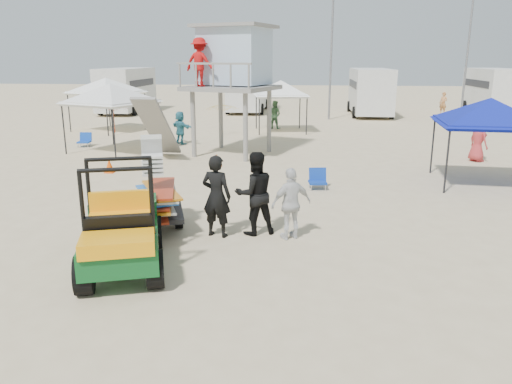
# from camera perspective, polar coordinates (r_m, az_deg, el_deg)

# --- Properties ---
(ground) EXTENTS (140.00, 140.00, 0.00)m
(ground) POSITION_cam_1_polar(r_m,az_deg,el_deg) (8.15, -5.80, -14.35)
(ground) COLOR beige
(ground) RESTS_ON ground
(utility_cart) EXTENTS (2.11, 3.03, 2.09)m
(utility_cart) POSITION_cam_1_polar(r_m,az_deg,el_deg) (9.88, -15.40, -3.27)
(utility_cart) COLOR #0C4F1E
(utility_cart) RESTS_ON ground
(surf_trailer) EXTENTS (1.65, 2.32, 2.01)m
(surf_trailer) POSITION_cam_1_polar(r_m,az_deg,el_deg) (12.03, -11.38, -0.51)
(surf_trailer) COLOR black
(surf_trailer) RESTS_ON ground
(man_left) EXTENTS (0.79, 0.62, 1.91)m
(man_left) POSITION_cam_1_polar(r_m,az_deg,el_deg) (11.36, -4.54, -0.48)
(man_left) COLOR black
(man_left) RESTS_ON ground
(man_mid) EXTENTS (1.17, 1.06, 1.95)m
(man_mid) POSITION_cam_1_polar(r_m,az_deg,el_deg) (11.48, -0.14, -0.16)
(man_mid) COLOR black
(man_mid) RESTS_ON ground
(man_right) EXTENTS (1.04, 0.81, 1.65)m
(man_right) POSITION_cam_1_polar(r_m,az_deg,el_deg) (11.23, 4.05, -1.35)
(man_right) COLOR silver
(man_right) RESTS_ON ground
(lifeguard_tower) EXTENTS (4.11, 4.11, 5.19)m
(lifeguard_tower) POSITION_cam_1_polar(r_m,az_deg,el_deg) (21.26, -3.03, 14.72)
(lifeguard_tower) COLOR gray
(lifeguard_tower) RESTS_ON ground
(canopy_blue) EXTENTS (3.19, 3.19, 3.19)m
(canopy_blue) POSITION_cam_1_polar(r_m,az_deg,el_deg) (17.52, 25.26, 9.24)
(canopy_blue) COLOR black
(canopy_blue) RESTS_ON ground
(canopy_white_a) EXTENTS (3.92, 3.92, 3.34)m
(canopy_white_a) POSITION_cam_1_polar(r_m,az_deg,el_deg) (22.56, -16.35, 11.45)
(canopy_white_a) COLOR black
(canopy_white_a) RESTS_ON ground
(canopy_white_b) EXTENTS (4.10, 4.10, 3.33)m
(canopy_white_b) POSITION_cam_1_polar(r_m,az_deg,el_deg) (29.47, -16.81, 12.11)
(canopy_white_b) COLOR black
(canopy_white_b) RESTS_ON ground
(canopy_white_c) EXTENTS (3.10, 3.10, 3.21)m
(canopy_white_c) POSITION_cam_1_polar(r_m,az_deg,el_deg) (27.95, 2.85, 12.34)
(canopy_white_c) COLOR black
(canopy_white_c) RESTS_ON ground
(umbrella_a) EXTENTS (1.93, 1.96, 1.55)m
(umbrella_a) POSITION_cam_1_polar(r_m,az_deg,el_deg) (28.70, -15.93, 8.08)
(umbrella_a) COLOR #CC4015
(umbrella_a) RESTS_ON ground
(umbrella_b) EXTENTS (2.51, 2.53, 1.67)m
(umbrella_b) POSITION_cam_1_polar(r_m,az_deg,el_deg) (26.84, -3.80, 8.29)
(umbrella_b) COLOR yellow
(umbrella_b) RESTS_ON ground
(cone_near) EXTENTS (0.34, 0.34, 0.50)m
(cone_near) POSITION_cam_1_polar(r_m,az_deg,el_deg) (18.91, -4.49, 3.62)
(cone_near) COLOR #DE5707
(cone_near) RESTS_ON ground
(cone_far) EXTENTS (0.34, 0.34, 0.50)m
(cone_far) POSITION_cam_1_polar(r_m,az_deg,el_deg) (18.66, -16.42, 2.89)
(cone_far) COLOR #EC4D07
(cone_far) RESTS_ON ground
(beach_chair_a) EXTENTS (0.60, 0.64, 0.64)m
(beach_chair_a) POSITION_cam_1_polar(r_m,az_deg,el_deg) (24.63, -18.98, 5.67)
(beach_chair_a) COLOR #1040B0
(beach_chair_a) RESTS_ON ground
(beach_chair_b) EXTENTS (0.60, 0.64, 0.64)m
(beach_chair_b) POSITION_cam_1_polar(r_m,az_deg,el_deg) (15.83, 7.05, 1.52)
(beach_chair_b) COLOR #0E359F
(beach_chair_b) RESTS_ON ground
(rv_far_left) EXTENTS (2.64, 6.80, 3.25)m
(rv_far_left) POSITION_cam_1_polar(r_m,az_deg,el_deg) (39.39, -14.60, 11.42)
(rv_far_left) COLOR silver
(rv_far_left) RESTS_ON ground
(rv_mid_left) EXTENTS (2.65, 6.50, 3.25)m
(rv_mid_left) POSITION_cam_1_polar(r_m,az_deg,el_deg) (38.76, -0.95, 11.84)
(rv_mid_left) COLOR silver
(rv_mid_left) RESTS_ON ground
(rv_mid_right) EXTENTS (2.64, 7.00, 3.25)m
(rv_mid_right) POSITION_cam_1_polar(r_m,az_deg,el_deg) (37.27, 12.93, 11.34)
(rv_mid_right) COLOR silver
(rv_mid_right) RESTS_ON ground
(rv_far_right) EXTENTS (2.64, 6.60, 3.25)m
(rv_far_right) POSITION_cam_1_polar(r_m,az_deg,el_deg) (40.79, 25.52, 10.57)
(rv_far_right) COLOR silver
(rv_far_right) RESTS_ON ground
(light_pole_left) EXTENTS (0.14, 0.14, 8.00)m
(light_pole_left) POSITION_cam_1_polar(r_m,az_deg,el_deg) (33.97, 8.57, 14.93)
(light_pole_left) COLOR slate
(light_pole_left) RESTS_ON ground
(light_pole_right) EXTENTS (0.14, 0.14, 8.00)m
(light_pole_right) POSITION_cam_1_polar(r_m,az_deg,el_deg) (36.96, 22.97, 13.95)
(light_pole_right) COLOR slate
(light_pole_right) RESTS_ON ground
(distant_beachgoers) EXTENTS (16.91, 18.43, 1.69)m
(distant_beachgoers) POSITION_cam_1_polar(r_m,az_deg,el_deg) (26.02, 6.56, 7.95)
(distant_beachgoers) COLOR #C6824A
(distant_beachgoers) RESTS_ON ground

